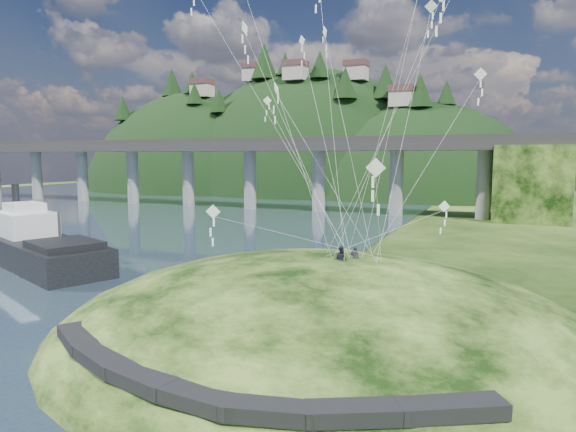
% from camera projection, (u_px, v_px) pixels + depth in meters
% --- Properties ---
extents(ground, '(320.00, 320.00, 0.00)m').
position_uv_depth(ground, '(194.00, 331.00, 33.01)').
color(ground, black).
rests_on(ground, ground).
extents(grass_hill, '(36.00, 32.00, 13.00)m').
position_uv_depth(grass_hill, '(322.00, 361.00, 31.90)').
color(grass_hill, black).
rests_on(grass_hill, ground).
extents(footpath, '(22.29, 5.84, 0.83)m').
position_uv_depth(footpath, '(215.00, 380.00, 20.96)').
color(footpath, black).
rests_on(footpath, ground).
extents(bridge, '(160.00, 11.00, 15.00)m').
position_uv_depth(bridge, '(274.00, 163.00, 106.20)').
color(bridge, '#2D2B2B').
rests_on(bridge, ground).
extents(far_ridge, '(153.00, 70.00, 94.50)m').
position_uv_depth(far_ridge, '(293.00, 215.00, 162.47)').
color(far_ridge, black).
rests_on(far_ridge, ground).
extents(work_barge, '(23.97, 14.78, 8.16)m').
position_uv_depth(work_barge, '(36.00, 245.00, 53.08)').
color(work_barge, black).
rests_on(work_barge, ground).
extents(wooden_dock, '(13.86, 3.57, 0.98)m').
position_uv_depth(wooden_dock, '(184.00, 303.00, 37.82)').
color(wooden_dock, '#3D2519').
rests_on(wooden_dock, ground).
extents(kite_flyers, '(1.37, 1.82, 1.78)m').
position_uv_depth(kite_flyers, '(345.00, 246.00, 30.96)').
color(kite_flyers, '#262632').
rests_on(kite_flyers, ground).
extents(kite_swarm, '(17.97, 18.02, 20.80)m').
position_uv_depth(kite_swarm, '(347.00, 37.00, 30.27)').
color(kite_swarm, white).
rests_on(kite_swarm, ground).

